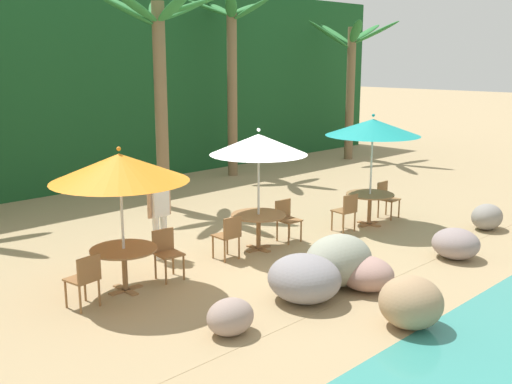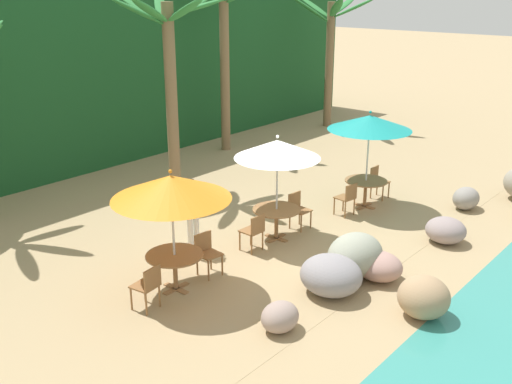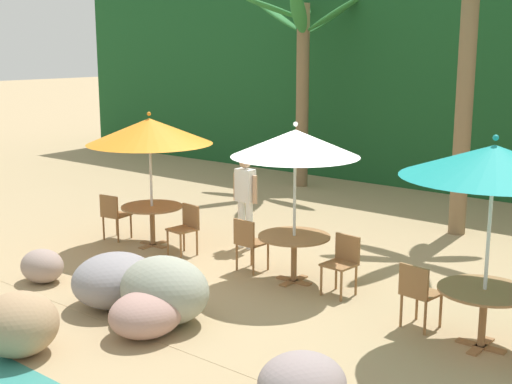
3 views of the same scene
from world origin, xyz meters
TOP-DOWN VIEW (x-y plane):
  - ground_plane at (0.00, 0.00)m, footprint 120.00×120.00m
  - terrace_deck at (0.00, 0.00)m, footprint 18.00×5.20m
  - foliage_backdrop at (0.00, 9.00)m, footprint 28.00×2.40m
  - rock_seawall at (-1.93, -3.06)m, footprint 15.96×2.95m
  - umbrella_orange at (-2.96, 0.21)m, footprint 2.22×2.22m
  - dining_table_orange at (-2.96, 0.21)m, footprint 1.10×1.10m
  - chair_orange_seaward at (-2.11, 0.21)m, footprint 0.46×0.47m
  - chair_orange_inland at (-3.79, 0.00)m, footprint 0.48×0.48m
  - umbrella_white at (0.18, 0.23)m, footprint 1.93×1.93m
  - dining_table_white at (0.18, 0.23)m, footprint 1.10×1.10m
  - chair_white_seaward at (1.04, 0.26)m, footprint 0.45×0.46m
  - chair_white_inland at (-0.67, 0.18)m, footprint 0.44×0.44m
  - umbrella_teal at (3.32, -0.25)m, footprint 2.13×2.13m
  - dining_table_teal at (3.32, -0.25)m, footprint 1.10×1.10m
  - chair_teal_seaward at (4.17, -0.13)m, footprint 0.43×0.44m
  - chair_teal_inland at (2.47, -0.24)m, footprint 0.47×0.48m
  - palm_tree_second at (0.95, 4.50)m, footprint 3.06×3.05m
  - palm_tree_third at (5.18, 6.48)m, footprint 2.52×2.75m
  - palm_tree_fourth at (10.57, 5.80)m, footprint 3.36×3.52m
  - waiter_in_white at (-1.56, 1.16)m, footprint 0.52×0.21m

SIDE VIEW (x-z plane):
  - ground_plane at x=0.00m, z-range 0.00..0.00m
  - terrace_deck at x=0.00m, z-range 0.00..0.01m
  - rock_seawall at x=-1.93m, z-range -0.11..0.89m
  - chair_orange_seaward at x=-2.11m, z-range 0.08..0.95m
  - chair_orange_inland at x=-3.79m, z-range 0.08..0.95m
  - chair_white_seaward at x=1.04m, z-range 0.08..0.95m
  - chair_white_inland at x=-0.67m, z-range 0.08..0.95m
  - chair_teal_seaward at x=4.17m, z-range 0.08..0.95m
  - chair_teal_inland at x=2.47m, z-range 0.08..0.95m
  - dining_table_orange at x=-2.96m, z-range 0.24..0.98m
  - dining_table_white at x=0.18m, z-range 0.24..0.98m
  - dining_table_teal at x=3.32m, z-range 0.24..0.98m
  - waiter_in_white at x=-1.56m, z-range 0.14..1.84m
  - umbrella_orange at x=-2.96m, z-range 0.87..3.30m
  - umbrella_white at x=0.18m, z-range 0.91..3.38m
  - umbrella_teal at x=3.32m, z-range 0.98..3.56m
  - foliage_backdrop at x=0.00m, z-range 0.00..6.00m
  - palm_tree_fourth at x=10.57m, z-range 0.86..6.01m
  - palm_tree_third at x=5.18m, z-range 0.83..6.44m
  - palm_tree_second at x=0.95m, z-range 1.03..6.35m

